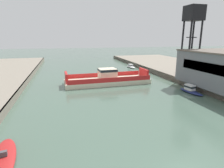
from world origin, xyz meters
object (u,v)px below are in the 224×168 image
chain_ferry (107,79)px  moored_boat_near_left (191,90)px  moored_boat_mid_left (131,66)px  crane_tower (193,20)px  moored_boat_near_right (3,159)px

chain_ferry → moored_boat_near_left: bearing=-39.9°
moored_boat_mid_left → crane_tower: bearing=-77.5°
moored_boat_near_right → moored_boat_mid_left: 58.71m
moored_boat_near_left → moored_boat_near_right: 34.96m
moored_boat_mid_left → crane_tower: (5.80, -26.25, 14.98)m
chain_ferry → crane_tower: 25.38m
crane_tower → chain_ferry: bearing=169.2°
moored_boat_near_left → moored_boat_near_right: size_ratio=0.80×
chain_ferry → moored_boat_near_right: (-16.75, -27.19, -0.86)m
moored_boat_near_left → crane_tower: bearing=57.0°
crane_tower → moored_boat_near_right: bearing=-148.0°
moored_boat_near_left → moored_boat_mid_left: size_ratio=1.02×
chain_ferry → moored_boat_near_left: chain_ferry is taller
moored_boat_mid_left → crane_tower: crane_tower is taller
chain_ferry → moored_boat_near_left: 19.53m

